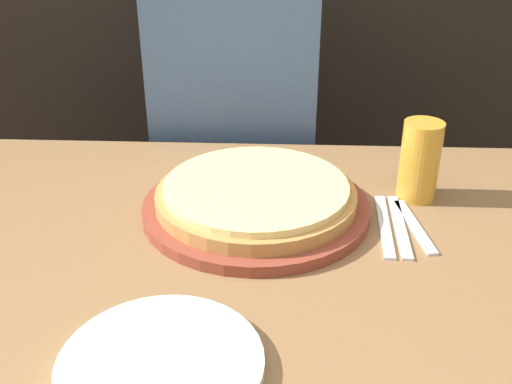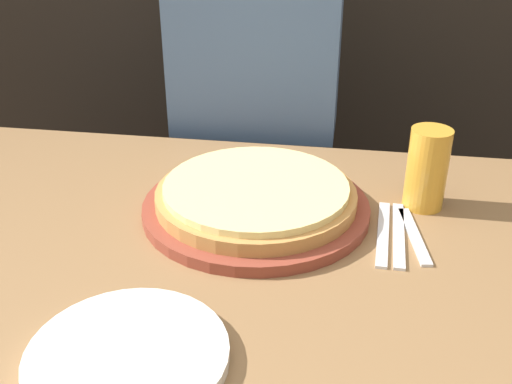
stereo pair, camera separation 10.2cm
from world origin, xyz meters
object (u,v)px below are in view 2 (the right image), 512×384
Objects in this scene: pizza_on_board at (256,199)px; dinner_knife at (399,234)px; fork at (383,233)px; spoon at (414,236)px; dinner_plate at (128,356)px; beer_glass at (427,165)px; diner_person at (256,150)px.

pizza_on_board reaches higher than dinner_knife.
fork is at bearing -180.00° from dinner_knife.
dinner_knife is at bearing 180.00° from spoon.
dinner_plate is 0.50m from spoon.
pizza_on_board is 1.93× the size of fork.
fork is (0.22, -0.04, -0.02)m from pizza_on_board.
beer_glass is 0.11× the size of diner_person.
fork is (-0.07, -0.11, -0.08)m from beer_glass.
beer_glass is 0.15m from fork.
fork and spoon have the same top height.
dinner_knife is at bearing -112.61° from beer_glass.
spoon is at bearing 0.00° from dinner_knife.
beer_glass is 0.60m from dinner_plate.
dinner_plate is (-0.09, -0.38, -0.02)m from pizza_on_board.
dinner_knife is (0.34, 0.34, -0.01)m from dinner_plate.
pizza_on_board is 2.27× the size of spoon.
pizza_on_board is 1.94× the size of dinner_knife.
beer_glass is 0.14m from dinner_knife.
pizza_on_board is 2.71× the size of beer_glass.
diner_person reaches higher than dinner_knife.
diner_person is at bearing 88.45° from dinner_plate.
dinner_plate is 0.46m from fork.
dinner_knife is at bearing -57.35° from diner_person.
fork is at bearing -122.78° from beer_glass.
beer_glass is at bearing 67.39° from dinner_knife.
diner_person is (-0.07, 0.45, -0.11)m from pizza_on_board.
diner_person is at bearing 122.65° from dinner_knife.
beer_glass is at bearing 49.94° from dinner_plate.
fork is 1.00× the size of dinner_knife.
dinner_plate is at bearing -134.32° from dinner_knife.
diner_person is (-0.36, 0.38, -0.16)m from beer_glass.
diner_person reaches higher than pizza_on_board.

